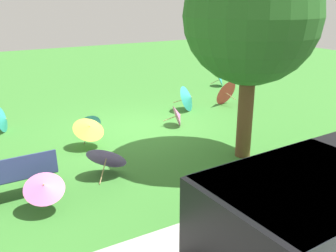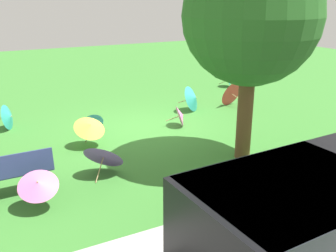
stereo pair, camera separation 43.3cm
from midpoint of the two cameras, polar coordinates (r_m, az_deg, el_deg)
name	(u,v)px [view 1 (the left image)]	position (r m, az deg, el deg)	size (l,w,h in m)	color
ground	(143,129)	(11.41, -4.91, -0.51)	(40.00, 40.00, 0.00)	#387A2D
park_bench	(15,177)	(8.09, -23.42, -7.00)	(1.61, 0.52, 0.90)	navy
shade_tree	(252,17)	(8.93, 11.05, 15.75)	(3.09, 3.09, 4.91)	brown
parasol_pink_0	(178,115)	(11.61, 0.50, 1.61)	(0.71, 0.72, 0.66)	tan
parasol_pink_1	(44,187)	(7.38, -19.72, -8.59)	(0.86, 0.84, 0.75)	tan
parasol_teal_0	(4,119)	(12.14, -24.33, 0.93)	(0.81, 0.81, 0.77)	tan
parasol_yellow_1	(89,128)	(10.09, -12.96, -0.28)	(0.94, 0.90, 0.83)	tan
parasol_red_0	(224,92)	(13.99, 7.57, 5.09)	(1.04, 0.88, 0.96)	tan
parasol_teal_1	(189,98)	(13.14, 2.21, 4.23)	(1.03, 0.97, 0.91)	tan
parasol_purple_1	(107,156)	(8.53, -10.58, -4.42)	(1.15, 1.14, 0.84)	tan
parasol_blue_1	(91,122)	(11.42, -12.57, 0.57)	(0.63, 0.58, 0.56)	tan
parasol_teal_2	(221,79)	(16.98, 7.15, 6.99)	(0.71, 0.75, 0.62)	tan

